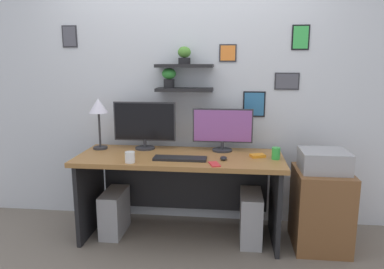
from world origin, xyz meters
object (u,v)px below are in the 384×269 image
at_px(coffee_mug, 130,157).
at_px(pen_cup, 276,153).
at_px(computer_mouse, 224,158).
at_px(monitor_left, 145,124).
at_px(keyboard, 180,158).
at_px(desk, 181,176).
at_px(drawer_cabinet, 320,209).
at_px(printer, 324,161).
at_px(cell_phone, 214,164).
at_px(computer_tower_right, 251,217).
at_px(scissors_tray, 258,156).
at_px(desk_lamp, 99,110).
at_px(monitor_right, 223,128).
at_px(computer_tower_left, 115,212).

height_order(coffee_mug, pen_cup, pen_cup).
relative_size(computer_mouse, coffee_mug, 1.00).
relative_size(monitor_left, keyboard, 1.31).
distance_m(desk, keyboard, 0.28).
relative_size(computer_mouse, drawer_cabinet, 0.14).
bearing_deg(desk, printer, -4.37).
distance_m(keyboard, coffee_mug, 0.41).
xyz_separation_m(pen_cup, printer, (0.39, -0.01, -0.05)).
bearing_deg(printer, cell_phone, -166.37).
height_order(computer_mouse, computer_tower_right, computer_mouse).
height_order(coffee_mug, printer, coffee_mug).
bearing_deg(printer, scissors_tray, 173.49).
bearing_deg(computer_mouse, desk, 157.82).
relative_size(cell_phone, coffee_mug, 1.56).
height_order(desk_lamp, drawer_cabinet, desk_lamp).
bearing_deg(cell_phone, monitor_right, 67.07).
relative_size(monitor_left, computer_tower_right, 1.31).
bearing_deg(cell_phone, pen_cup, 6.96).
bearing_deg(monitor_left, desk, -24.12).
xyz_separation_m(cell_phone, drawer_cabinet, (0.89, 0.22, -0.42)).
xyz_separation_m(monitor_right, drawer_cabinet, (0.84, -0.25, -0.62)).
height_order(desk, printer, printer).
height_order(scissors_tray, drawer_cabinet, scissors_tray).
bearing_deg(desk, keyboard, -83.81).
relative_size(monitor_right, printer, 1.42).
distance_m(monitor_left, printer, 1.60).
bearing_deg(printer, monitor_left, 170.80).
distance_m(cell_phone, computer_tower_left, 1.10).
height_order(computer_mouse, scissors_tray, computer_mouse).
height_order(monitor_right, pen_cup, monitor_right).
bearing_deg(cell_phone, desk_lamp, 141.98).
bearing_deg(desk_lamp, coffee_mug, -46.48).
distance_m(monitor_left, computer_tower_right, 1.27).
height_order(desk, monitor_left, monitor_left).
relative_size(cell_phone, pen_cup, 1.40).
bearing_deg(computer_mouse, keyboard, -175.20).
height_order(monitor_right, drawer_cabinet, monitor_right).
relative_size(monitor_right, computer_tower_left, 1.35).
bearing_deg(drawer_cabinet, pen_cup, 178.77).
height_order(keyboard, coffee_mug, coffee_mug).
bearing_deg(monitor_left, computer_tower_left, -138.76).
bearing_deg(monitor_left, desk_lamp, -172.41).
height_order(monitor_right, coffee_mug, monitor_right).
xyz_separation_m(coffee_mug, computer_tower_right, (0.99, 0.24, -0.58)).
bearing_deg(monitor_left, monitor_right, -0.01).
relative_size(cell_phone, drawer_cabinet, 0.21).
xyz_separation_m(keyboard, computer_tower_left, (-0.63, 0.13, -0.56)).
distance_m(desk_lamp, computer_tower_left, 0.95).
bearing_deg(scissors_tray, monitor_right, 148.09).
relative_size(computer_mouse, desk_lamp, 0.19).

